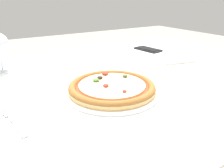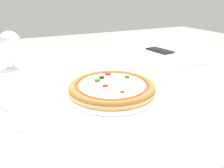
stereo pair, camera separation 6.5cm
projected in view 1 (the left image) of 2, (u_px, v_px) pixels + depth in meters
The scene contains 5 objects.
dining_table at pixel (116, 92), 0.85m from camera, with size 1.45×1.00×0.71m.
pizza_plate at pixel (112, 88), 0.66m from camera, with size 0.28×0.28×0.04m.
fork at pixel (13, 119), 0.52m from camera, with size 0.04×0.17×0.00m.
cell_phone at pixel (148, 49), 1.17m from camera, with size 0.09×0.15×0.01m.
napkin_folded at pixel (175, 59), 0.99m from camera, with size 0.17×0.14×0.01m.
Camera 1 is at (-0.42, -0.65, 0.98)m, focal length 35.00 mm.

